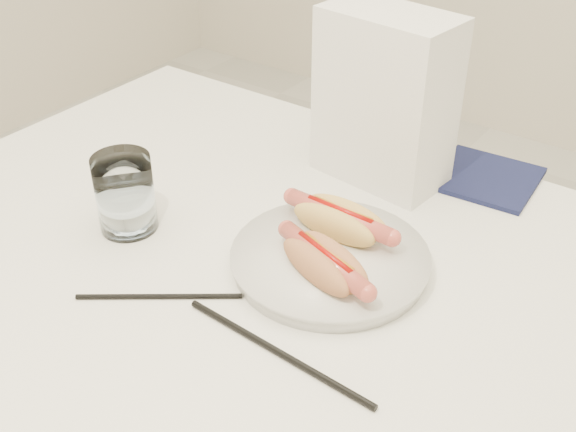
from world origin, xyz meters
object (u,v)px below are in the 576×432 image
Objects in this scene: table at (293,307)px; hotdog_right at (325,263)px; water_glass at (125,194)px; napkin_box at (385,99)px; plate at (330,262)px; hotdog_left at (340,220)px.

table is 0.11m from hotdog_right.
napkin_box reaches higher than water_glass.
plate is at bearing 17.14° from water_glass.
napkin_box reaches higher than plate.
hotdog_right is 0.60× the size of napkin_box.
water_glass reaches higher than table.
hotdog_left is 1.03× the size of hotdog_right.
napkin_box is at bearing 57.45° from water_glass.
hotdog_right reaches higher than table.
plate is at bearing 131.54° from hotdog_right.
napkin_box is at bearing 105.34° from plate.
table is at bearing -169.86° from hotdog_right.
hotdog_left is 0.62× the size of napkin_box.
napkin_box reaches higher than hotdog_right.
hotdog_right is 0.30m from napkin_box.
hotdog_left is 0.09m from hotdog_right.
hotdog_right is at bearing -66.75° from napkin_box.
table is 0.33m from napkin_box.
table is at bearing 12.41° from water_glass.
hotdog_left is (0.02, 0.08, 0.10)m from table.
water_glass is (-0.27, -0.08, 0.04)m from plate.
hotdog_right reaches higher than plate.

